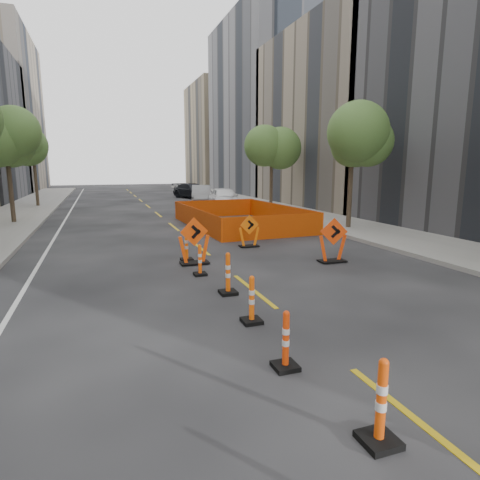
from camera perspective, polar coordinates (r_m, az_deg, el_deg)
name	(u,v)px	position (r m, az deg, el deg)	size (l,w,h in m)	color
ground_plane	(336,356)	(7.48, 13.51, -15.80)	(140.00, 140.00, 0.00)	black
sidewalk_right	(358,228)	(21.95, 16.41, 1.69)	(4.00, 90.00, 0.15)	gray
bld_right_c	(358,120)	(36.16, 16.44, 16.01)	(12.00, 16.00, 14.00)	gray
bld_right_d	(277,109)	(50.71, 5.24, 18.09)	(12.00, 18.00, 20.00)	gray
bld_right_e	(230,136)	(67.62, -1.48, 14.51)	(12.00, 14.00, 16.00)	tan
tree_l_c	(6,143)	(26.03, -30.34, 11.86)	(2.80, 2.80, 5.95)	#382B1E
tree_l_d	(33,150)	(35.91, -27.36, 11.36)	(2.80, 2.80, 5.95)	#382B1E
tree_r_b	(352,140)	(21.40, 15.70, 13.47)	(2.80, 2.80, 5.95)	#382B1E
tree_r_c	(272,148)	(30.16, 4.52, 12.85)	(2.80, 2.80, 5.95)	#382B1E
channelizer_1	(381,402)	(5.34, 19.44, -20.87)	(0.43, 0.43, 1.10)	#D84309
channelizer_2	(286,340)	(6.73, 6.53, -13.94)	(0.39, 0.39, 1.00)	red
channelizer_3	(252,299)	(8.50, 1.68, -8.44)	(0.41, 0.41, 1.03)	#F3560A
channelizer_4	(228,273)	(10.34, -1.72, -4.77)	(0.44, 0.44, 1.10)	#E14E09
channelizer_5	(200,260)	(12.17, -5.72, -2.83)	(0.38, 0.38, 0.96)	#F6500A
channelizer_6	(186,246)	(14.08, -7.62, -0.86)	(0.41, 0.41, 1.05)	#E85909
chevron_sign_left	(194,241)	(13.51, -6.55, -0.13)	(1.06, 0.64, 1.60)	#EF460A
chevron_sign_center	(249,231)	(16.33, 1.32, 1.28)	(0.88, 0.53, 1.32)	orange
chevron_sign_right	(333,240)	(14.07, 13.07, -0.03)	(1.03, 0.62, 1.54)	red
safety_fence	(239,216)	(22.20, -0.11, 3.44)	(5.12, 8.71, 1.09)	#FF560D
parked_car_near	(224,198)	(31.08, -2.26, 6.00)	(1.97, 4.91, 1.67)	white
parked_car_mid	(202,194)	(36.20, -5.49, 6.52)	(1.67, 4.79, 1.58)	gray
parked_car_far	(193,191)	(41.75, -6.72, 6.97)	(2.12, 5.20, 1.51)	black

